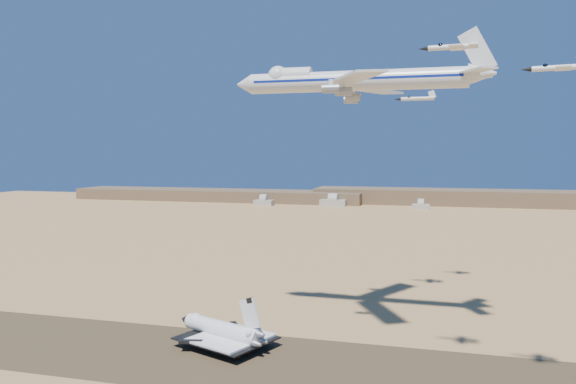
% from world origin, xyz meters
% --- Properties ---
extents(ground, '(1200.00, 1200.00, 0.00)m').
position_xyz_m(ground, '(0.00, 0.00, 0.00)').
color(ground, tan).
rests_on(ground, ground).
extents(runway, '(600.00, 50.00, 0.06)m').
position_xyz_m(runway, '(0.00, 0.00, 0.03)').
color(runway, '#493C24').
rests_on(runway, ground).
extents(ridgeline, '(960.00, 90.00, 18.00)m').
position_xyz_m(ridgeline, '(65.32, 527.31, 7.63)').
color(ridgeline, brown).
rests_on(ridgeline, ground).
extents(hangars, '(200.50, 29.50, 30.00)m').
position_xyz_m(hangars, '(-64.00, 478.43, 4.83)').
color(hangars, '#B1AA9D').
rests_on(hangars, ground).
extents(shuttle, '(37.76, 31.44, 18.36)m').
position_xyz_m(shuttle, '(-8.61, 10.90, 4.94)').
color(shuttle, white).
rests_on(shuttle, runway).
extents(carrier_747, '(88.44, 68.71, 22.07)m').
position_xyz_m(carrier_747, '(28.33, 35.54, 87.87)').
color(carrier_747, silver).
extents(crew_a, '(0.49, 0.66, 1.65)m').
position_xyz_m(crew_a, '(-1.98, 0.76, 0.89)').
color(crew_a, '#C2370B').
rests_on(crew_a, runway).
extents(crew_b, '(0.83, 0.87, 1.58)m').
position_xyz_m(crew_b, '(1.06, 0.68, 0.85)').
color(crew_b, '#C2370B').
rests_on(crew_b, runway).
extents(crew_c, '(1.02, 1.24, 1.88)m').
position_xyz_m(crew_c, '(3.13, 4.09, 1.00)').
color(crew_c, '#C2370B').
rests_on(crew_c, runway).
extents(chase_jet_a, '(14.94, 8.13, 3.72)m').
position_xyz_m(chase_jet_a, '(61.65, -10.38, 89.66)').
color(chase_jet_a, silver).
extents(chase_jet_b, '(13.99, 7.82, 3.50)m').
position_xyz_m(chase_jet_b, '(84.60, -17.74, 82.64)').
color(chase_jet_b, silver).
extents(chase_jet_e, '(16.70, 8.80, 4.16)m').
position_xyz_m(chase_jet_e, '(49.80, 78.68, 85.23)').
color(chase_jet_e, silver).
extents(chase_jet_f, '(14.78, 7.84, 3.68)m').
position_xyz_m(chase_jet_f, '(64.03, 98.11, 92.83)').
color(chase_jet_f, silver).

